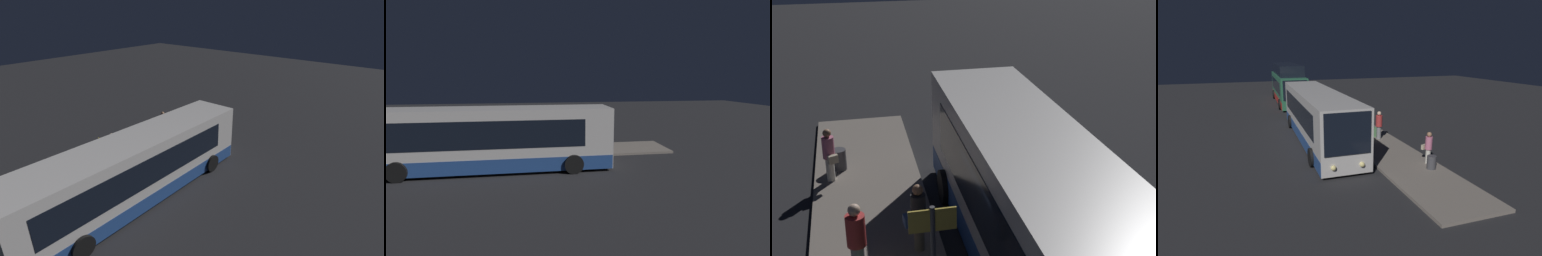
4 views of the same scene
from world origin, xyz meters
TOP-DOWN VIEW (x-y plane):
  - ground at (0.00, 0.00)m, footprint 80.00×80.00m
  - platform at (0.00, 3.14)m, footprint 20.00×3.08m
  - bus_lead at (-0.95, -0.11)m, footprint 12.57×2.76m
  - passenger_boarding at (1.07, 2.18)m, footprint 0.38×0.55m
  - passenger_waiting at (0.34, 3.57)m, footprint 0.58×0.58m
  - passenger_with_bags at (5.04, 4.18)m, footprint 0.60×0.49m
  - suitcase at (-0.24, 3.47)m, footprint 0.38×0.23m
  - sign_post at (-1.10, 2.18)m, footprint 0.10×0.90m
  - trash_bin at (5.76, 3.94)m, footprint 0.44×0.44m

SIDE VIEW (x-z plane):
  - ground at x=0.00m, z-range 0.00..0.00m
  - platform at x=0.00m, z-range 0.00..0.13m
  - suitcase at x=-0.24m, z-range 0.02..0.88m
  - trash_bin at x=5.76m, z-range 0.13..0.78m
  - passenger_with_bags at x=5.04m, z-range 0.20..1.82m
  - passenger_boarding at x=1.07m, z-range 0.21..1.89m
  - passenger_waiting at x=0.34m, z-range 0.20..1.98m
  - bus_lead at x=-0.95m, z-range -0.01..3.17m
  - sign_post at x=-1.10m, z-range 0.50..2.87m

